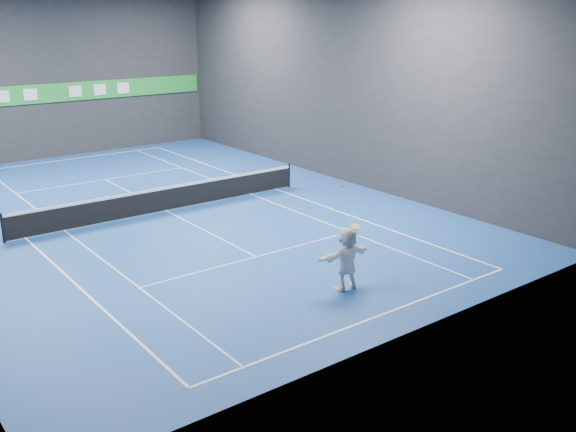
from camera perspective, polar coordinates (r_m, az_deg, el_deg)
ground at (r=26.26m, az=-10.75°, el=0.44°), size 26.00×26.00×0.00m
wall_back at (r=37.40m, az=-20.37°, el=11.76°), size 18.00×0.10×9.00m
wall_front at (r=14.92m, az=11.43°, el=5.26°), size 18.00×0.10×9.00m
wall_right at (r=30.34m, az=4.40°, el=11.66°), size 0.10×26.00×9.00m
baseline_near at (r=17.12m, az=7.73°, el=-8.92°), size 10.98×0.08×0.01m
baseline_far at (r=37.00m, az=-19.11°, el=4.75°), size 10.98×0.08×0.01m
sideline_doubles_left at (r=24.48m, az=-22.28°, el=-1.86°), size 0.08×23.78×0.01m
sideline_doubles_right at (r=28.99m, az=-1.03°, el=2.38°), size 0.08×23.78×0.01m
sideline_singles_left at (r=24.83m, az=-19.23°, el=-1.25°), size 0.06×23.78×0.01m
sideline_singles_right at (r=28.23m, az=-3.29°, el=1.94°), size 0.06×23.78×0.01m
service_line_near at (r=21.00m, az=-2.84°, el=-3.64°), size 8.23×0.06×0.01m
service_line_far at (r=31.94m, az=-15.94°, el=3.13°), size 8.23×0.06×0.01m
center_service_line at (r=26.26m, az=-10.75°, el=0.45°), size 0.06×12.80×0.01m
player at (r=18.36m, az=5.24°, el=-3.77°), size 1.75×0.63×1.87m
tennis_ball at (r=17.47m, az=4.83°, el=2.69°), size 0.06×0.06×0.06m
tennis_net at (r=26.11m, az=-10.82°, el=1.58°), size 12.50×0.10×1.07m
sponsor_banner at (r=37.44m, az=-20.17°, el=10.24°), size 17.64×0.11×1.00m
tennis_racket at (r=18.35m, az=5.92°, el=-1.45°), size 0.45×0.41×0.62m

